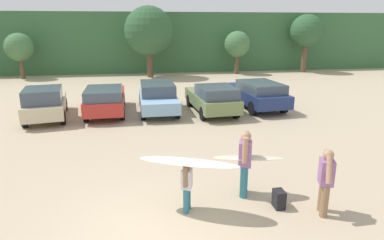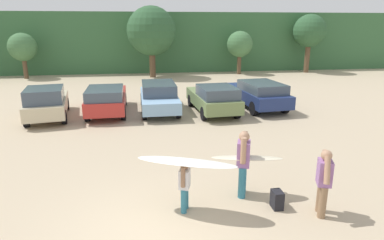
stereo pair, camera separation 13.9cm
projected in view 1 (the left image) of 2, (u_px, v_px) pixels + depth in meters
ground_plane at (151, 229)px, 7.40m from camera, size 120.00×120.00×0.00m
hillside_ridge at (138, 40)px, 36.13m from camera, size 108.00×12.00×5.47m
tree_far_right at (19, 48)px, 27.32m from camera, size 2.27×2.27×3.72m
tree_center_right at (149, 31)px, 27.90m from camera, size 4.06×4.06×5.88m
tree_right at (237, 44)px, 30.14m from camera, size 2.30×2.30×3.83m
tree_left at (307, 31)px, 30.95m from camera, size 2.96×2.96×5.30m
parked_car_champagne at (45, 103)px, 15.81m from camera, size 2.37×4.37×1.58m
parked_car_red at (105, 99)px, 16.77m from camera, size 1.97×4.72×1.44m
parked_car_sky_blue at (158, 96)px, 17.34m from camera, size 1.90×4.66×1.47m
parked_car_olive_green at (213, 98)px, 16.98m from camera, size 2.13×4.53×1.47m
parked_car_navy at (256, 93)px, 18.08m from camera, size 2.37×4.96×1.46m
person_adult at (245, 160)px, 8.66m from camera, size 0.45×0.78×1.75m
person_child at (187, 184)px, 7.96m from camera, size 0.32×0.52×1.26m
person_companion at (326, 178)px, 7.78m from camera, size 0.41×0.71×1.62m
surfboard_cream at (249, 158)px, 8.68m from camera, size 1.90×0.85×0.13m
surfboard_white at (189, 162)px, 7.76m from camera, size 2.47×1.55×0.15m
backpack_dropped at (279, 199)px, 8.23m from camera, size 0.24×0.34×0.45m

